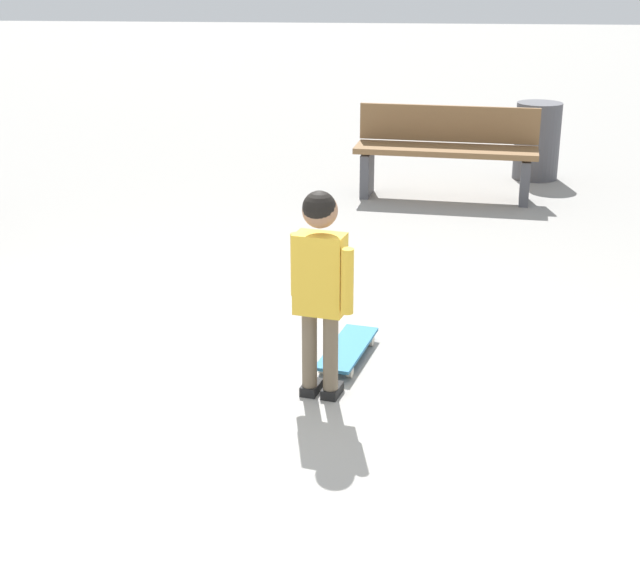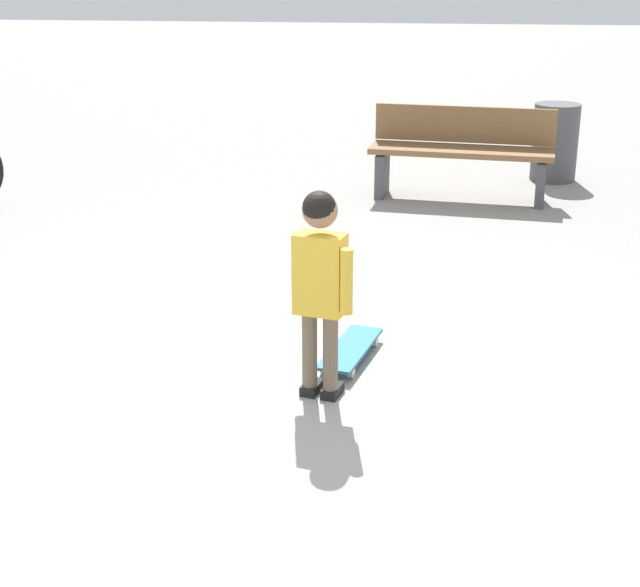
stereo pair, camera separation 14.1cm
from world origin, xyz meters
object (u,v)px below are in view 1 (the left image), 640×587
(skateboard, at_px, (347,349))
(trash_bin, at_px, (537,141))
(child_person, at_px, (320,273))
(street_bench, at_px, (446,151))

(skateboard, xyz_separation_m, trash_bin, (4.47, -1.57, 0.31))
(trash_bin, bearing_deg, skateboard, 160.63)
(skateboard, bearing_deg, trash_bin, -19.37)
(child_person, height_order, skateboard, child_person)
(street_bench, distance_m, trash_bin, 1.23)
(skateboard, height_order, street_bench, street_bench)
(child_person, bearing_deg, street_bench, -10.70)
(skateboard, bearing_deg, child_person, 166.62)
(skateboard, height_order, trash_bin, trash_bin)
(child_person, distance_m, street_bench, 4.18)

